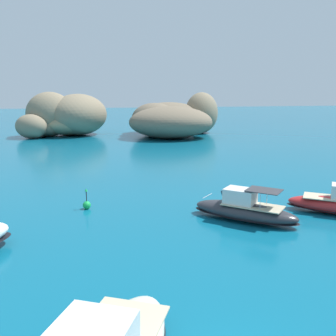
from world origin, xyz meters
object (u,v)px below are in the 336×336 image
Objects in this scene: islet_small at (65,118)px; motorboat_charcoal at (244,210)px; channel_buoy at (87,204)px; islet_large at (172,119)px.

motorboat_charcoal is at bearing -77.75° from islet_small.
channel_buoy is (1.95, -48.46, -2.92)m from islet_small.
islet_small is 48.59m from channel_buoy.
channel_buoy is at bearing 153.03° from motorboat_charcoal.
motorboat_charcoal is at bearing -26.97° from channel_buoy.
islet_large is at bearing -13.64° from islet_small.
motorboat_charcoal is (-8.11, -48.58, -2.45)m from islet_large.
islet_small is 3.08× the size of motorboat_charcoal.
islet_small is 54.67m from motorboat_charcoal.
channel_buoy is at bearing -112.10° from islet_large.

